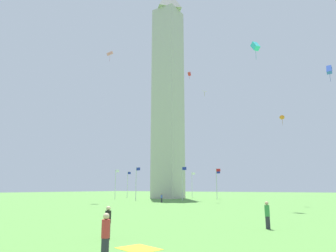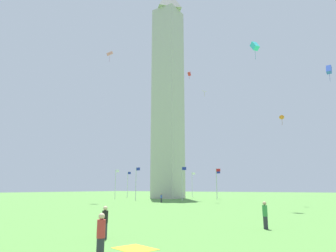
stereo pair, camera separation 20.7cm
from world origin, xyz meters
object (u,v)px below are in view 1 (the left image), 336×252
obelisk_monument (168,87)px  person_green_shirt (267,215)px  flagpole_e (192,183)px  flagpole_sw (116,182)px  flagpole_n (217,182)px  picnic_blanket_near_first_person (139,249)px  flagpole_w (136,182)px  kite_yellow_diamond (204,91)px  flagpole_s (128,183)px  flagpole_nw (182,182)px  kite_pink_diamond (110,54)px  kite_blue_box (329,70)px  person_black_shirt (108,223)px  kite_orange_delta (282,118)px  kite_cyan_box (255,46)px  person_blue_shirt (162,198)px  flagpole_se (158,183)px  kite_red_box (189,74)px  flagpole_ne (217,183)px  person_red_shirt (105,237)px

obelisk_monument → person_green_shirt: obelisk_monument is taller
flagpole_e → flagpole_sw: 24.53m
flagpole_n → picnic_blanket_near_first_person: size_ratio=3.97×
flagpole_w → kite_yellow_diamond: (14.66, 4.71, 19.41)m
obelisk_monument → flagpole_s: size_ratio=8.29×
flagpole_w → flagpole_nw: same height
obelisk_monument → kite_pink_diamond: bearing=-99.5°
flagpole_s → kite_pink_diamond: size_ratio=3.13×
flagpole_s → flagpole_e: bearing=45.0°
kite_blue_box → person_black_shirt: bearing=-103.7°
kite_blue_box → picnic_blanket_near_first_person: (-6.64, -40.52, -21.06)m
kite_pink_diamond → picnic_blanket_near_first_person: 59.84m
flagpole_s → kite_orange_delta: size_ratio=4.23×
kite_orange_delta → kite_cyan_box: bearing=-99.4°
person_blue_shirt → kite_yellow_diamond: kite_yellow_diamond is taller
person_blue_shirt → flagpole_nw: bearing=-3.2°
kite_cyan_box → flagpole_nw: bearing=145.4°
obelisk_monument → flagpole_se: size_ratio=8.29×
person_green_shirt → kite_blue_box: (3.38, 30.89, 20.19)m
flagpole_e → obelisk_monument: bearing=-90.3°
flagpole_s → person_black_shirt: flagpole_s is taller
flagpole_sw → kite_yellow_diamond: size_ratio=5.26×
flagpole_nw → person_blue_shirt: bearing=-84.6°
flagpole_w → kite_pink_diamond: (-3.36, -6.32, 28.35)m
flagpole_sw → flagpole_s: bearing=112.5°
obelisk_monument → flagpole_nw: (9.45, -9.39, -25.65)m
flagpole_e → person_black_shirt: (29.55, -67.09, -3.11)m
flagpole_sw → person_green_shirt: size_ratio=4.07×
flagpole_sw → kite_blue_box: kite_blue_box is taller
person_blue_shirt → kite_cyan_box: (19.86, -4.81, 22.75)m
kite_orange_delta → kite_yellow_diamond: bearing=158.8°
person_green_shirt → flagpole_nw: bearing=30.8°
kite_blue_box → flagpole_sw: bearing=174.0°
person_green_shirt → kite_orange_delta: 33.20m
flagpole_se → person_black_shirt: size_ratio=4.23×
flagpole_sw → kite_yellow_diamond: (24.05, 0.82, 19.41)m
kite_pink_diamond → kite_red_box: bearing=55.0°
flagpole_se → kite_cyan_box: 55.17m
flagpole_w → picnic_blanket_near_first_person: 53.02m
person_green_shirt → kite_pink_diamond: (-39.13, 25.75, 31.42)m
flagpole_ne → person_black_shirt: bearing=-72.3°
person_green_shirt → kite_cyan_box: 31.83m
picnic_blanket_near_first_person → kite_pink_diamond: bearing=135.4°
picnic_blanket_near_first_person → person_green_shirt: bearing=71.3°
flagpole_s → kite_blue_box: size_ratio=2.63×
flagpole_nw → flagpole_s: bearing=157.5°
flagpole_ne → person_red_shirt: flagpole_ne is taller
obelisk_monument → flagpole_e: bearing=89.7°
flagpole_e → kite_pink_diamond: kite_pink_diamond is taller
flagpole_nw → person_black_shirt: 48.89m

